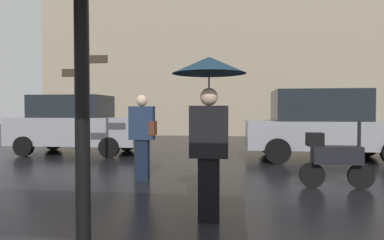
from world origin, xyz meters
TOP-DOWN VIEW (x-y plane):
  - pedestrian_with_umbrella at (0.78, 1.82)m, footprint 0.94×0.94m
  - pedestrian_with_bag at (-0.72, 4.13)m, footprint 0.53×0.24m
  - parked_scooter at (2.91, 3.92)m, footprint 1.32×0.32m
  - parked_car_left at (-4.01, 8.01)m, footprint 4.20×1.90m
  - parked_car_right at (3.63, 7.55)m, footprint 4.48×2.04m
  - street_signpost at (-2.29, 4.87)m, footprint 1.08×0.08m
  - building_block at (0.00, 17.34)m, footprint 19.89×2.79m

SIDE VIEW (x-z plane):
  - parked_scooter at x=2.91m, z-range -0.07..1.17m
  - parked_car_left at x=-4.01m, z-range 0.01..1.91m
  - pedestrian_with_bag at x=-0.72m, z-range 0.11..1.84m
  - parked_car_right at x=3.63m, z-range 0.01..2.00m
  - pedestrian_with_umbrella at x=0.78m, z-range 0.54..2.64m
  - street_signpost at x=-2.29m, z-range 0.31..3.13m
  - building_block at x=0.00m, z-range 0.00..12.52m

